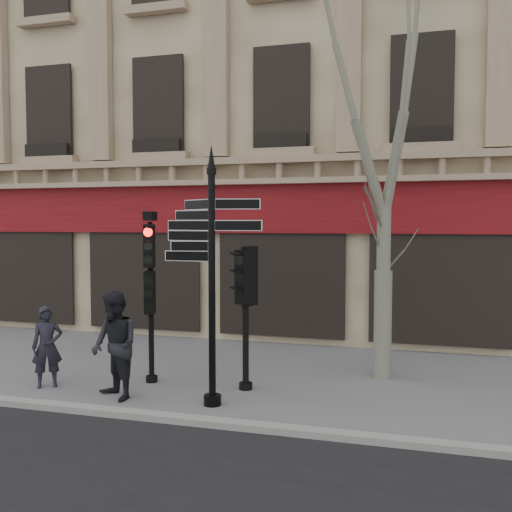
# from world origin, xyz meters

# --- Properties ---
(ground) EXTENTS (80.00, 80.00, 0.00)m
(ground) POSITION_xyz_m (0.00, 0.00, 0.00)
(ground) COLOR slate
(ground) RESTS_ON ground
(kerb) EXTENTS (80.00, 0.25, 0.12)m
(kerb) POSITION_xyz_m (0.00, -1.40, 0.06)
(kerb) COLOR gray
(kerb) RESTS_ON ground
(building) EXTENTS (28.00, 15.52, 18.00)m
(building) POSITION_xyz_m (0.00, 12.48, 8.99)
(building) COLOR tan
(building) RESTS_ON ground
(fingerpost) EXTENTS (2.26, 2.26, 4.58)m
(fingerpost) POSITION_xyz_m (0.01, -0.40, 3.08)
(fingerpost) COLOR black
(fingerpost) RESTS_ON ground
(traffic_signal_main) EXTENTS (0.44, 0.37, 3.45)m
(traffic_signal_main) POSITION_xyz_m (-1.68, 0.64, 2.18)
(traffic_signal_main) COLOR black
(traffic_signal_main) RESTS_ON ground
(traffic_signal_secondary) EXTENTS (0.55, 0.48, 2.71)m
(traffic_signal_secondary) POSITION_xyz_m (0.30, 0.68, 1.89)
(traffic_signal_secondary) COLOR black
(traffic_signal_secondary) RESTS_ON ground
(plane_tree) EXTENTS (3.26, 3.26, 8.66)m
(plane_tree) POSITION_xyz_m (2.79, 2.26, 6.08)
(plane_tree) COLOR gray
(plane_tree) RESTS_ON ground
(pedestrian_a) EXTENTS (0.70, 0.65, 1.60)m
(pedestrian_a) POSITION_xyz_m (-3.50, -0.24, 0.80)
(pedestrian_a) COLOR black
(pedestrian_a) RESTS_ON ground
(pedestrian_b) EXTENTS (1.22, 1.16, 1.98)m
(pedestrian_b) POSITION_xyz_m (-1.82, -0.56, 0.99)
(pedestrian_b) COLOR black
(pedestrian_b) RESTS_ON ground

